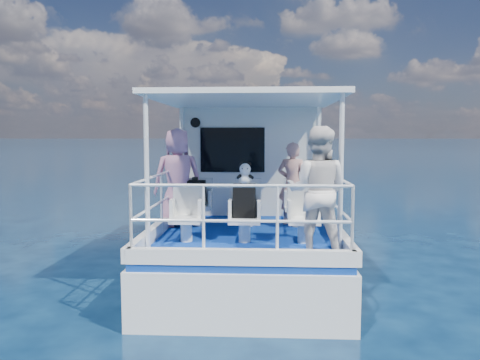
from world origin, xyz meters
The scene contains 20 objects.
ground centered at (0.00, 0.00, 0.00)m, with size 2000.00×2000.00×0.00m, color #071933.
hull centered at (0.00, 1.00, 0.00)m, with size 3.00×7.00×1.60m, color white.
deck centered at (0.00, 1.00, 0.85)m, with size 2.90×6.90×0.10m, color navy.
cabin centered at (0.00, 2.30, 2.00)m, with size 2.85×2.00×2.20m, color white.
canopy centered at (0.00, -0.20, 3.14)m, with size 3.00×3.20×0.08m, color white.
canopy_posts centered at (0.00, -0.25, 2.00)m, with size 2.77×2.97×2.20m.
railings centered at (0.00, -0.58, 1.40)m, with size 2.84×3.59×1.00m, color white, non-canonical shape.
seat_port_fwd centered at (-0.90, 0.20, 1.09)m, with size 0.48×0.46×0.38m, color silver.
seat_center_fwd centered at (0.00, 0.20, 1.09)m, with size 0.48×0.46×0.38m, color silver.
seat_stbd_fwd centered at (0.90, 0.20, 1.09)m, with size 0.48×0.46×0.38m, color silver.
seat_port_aft centered at (-0.90, -1.10, 1.09)m, with size 0.48×0.46×0.38m, color silver.
seat_center_aft centered at (0.00, -1.10, 1.09)m, with size 0.48×0.46×0.38m, color silver.
seat_stbd_aft centered at (0.90, -1.10, 1.09)m, with size 0.48×0.46×0.38m, color silver.
passenger_port_fwd centered at (-1.25, 0.11, 1.78)m, with size 0.66×0.47×1.77m, color pink.
passenger_stbd_fwd centered at (0.81, 0.41, 1.66)m, with size 0.55×0.36×1.51m, color tan.
passenger_stbd_aft centered at (1.01, -1.88, 1.78)m, with size 0.85×0.66×1.75m, color white.
backpack_port centered at (-0.94, 0.14, 1.51)m, with size 0.34×0.19×0.45m, color black.
backpack_center centered at (0.00, -1.09, 1.54)m, with size 0.34×0.19×0.51m, color black.
compact_camera centered at (-0.94, 0.14, 1.76)m, with size 0.10×0.06×0.06m, color black.
panda centered at (0.01, -1.11, 1.96)m, with size 0.22×0.18×0.33m, color white, non-canonical shape.
Camera 1 is at (0.31, -8.16, 2.50)m, focal length 35.00 mm.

